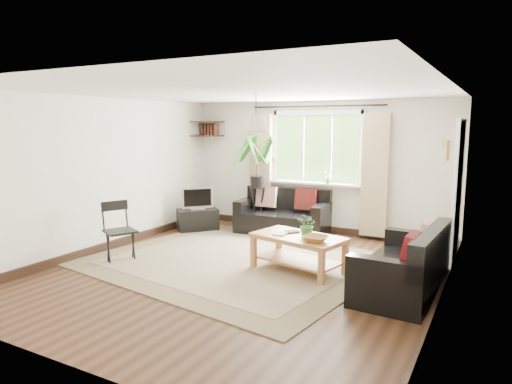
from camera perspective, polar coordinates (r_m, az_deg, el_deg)
The scene contains 24 objects.
floor at distance 6.25m, azimuth -1.78°, elevation -10.04°, with size 5.50×5.50×0.00m, color black.
ceiling at distance 5.94m, azimuth -1.89°, elevation 12.47°, with size 5.50×5.50×0.00m, color white.
wall_back at distance 8.45m, azimuth 7.64°, elevation 3.09°, with size 5.00×0.02×2.40m, color white.
wall_front at distance 3.90m, azimuth -22.75°, elevation -3.87°, with size 5.00×0.02×2.40m, color white.
wall_left at distance 7.55m, azimuth -18.45°, elevation 2.08°, with size 0.02×5.50×2.40m, color white.
wall_right at distance 5.20m, azimuth 22.69°, elevation -0.90°, with size 0.02×5.50×2.40m, color white.
rug at distance 6.74m, azimuth -2.53°, elevation -8.57°, with size 3.90×3.35×0.02m, color #BBB391.
window at distance 8.39m, azimuth 7.59°, elevation 5.45°, with size 2.50×0.16×2.16m, color white, non-canonical shape.
door at distance 6.91m, azimuth 23.84°, elevation -0.46°, with size 0.06×0.96×2.06m, color silver.
corner_shelf at distance 9.25m, azimuth -6.10°, elevation 7.86°, with size 0.50×0.50×0.34m, color black, non-canonical shape.
pendant_lamp at distance 6.28m, azimuth 0.00°, elevation 9.07°, with size 0.36×0.36×0.54m, color beige, non-canonical shape.
wall_sconce at distance 5.45m, azimuth 22.62°, elevation 5.23°, with size 0.12×0.12×0.28m, color beige, non-canonical shape.
sofa_back at distance 8.33m, azimuth 3.34°, elevation -2.61°, with size 1.63×0.82×0.77m, color black, non-canonical shape.
sofa_right at distance 5.72m, azimuth 17.84°, elevation -8.24°, with size 0.81×1.62×0.76m, color black, non-canonical shape.
coffee_table at distance 6.26m, azimuth 5.29°, elevation -7.65°, with size 1.22×0.67×0.50m, color brown, non-canonical shape.
table_plant at distance 6.15m, azimuth 6.49°, elevation -4.12°, with size 0.28×0.24×0.31m, color #306729.
bowl at distance 5.91m, azimuth 7.49°, elevation -5.80°, with size 0.31×0.31×0.08m, color olive.
book_a at distance 6.29m, azimuth 2.44°, elevation -5.11°, with size 0.16×0.22×0.02m, color white.
book_b at distance 6.44m, azimuth 4.27°, elevation -4.80°, with size 0.15×0.21×0.02m, color #522921.
tv_stand at distance 8.67m, azimuth -7.29°, elevation -3.45°, with size 0.74×0.42×0.40m, color black.
tv at distance 8.60m, azimuth -7.34°, elevation -0.72°, with size 0.57×0.19×0.44m, color #A5A5AA, non-canonical shape.
palm_stand at distance 8.54m, azimuth 0.19°, elevation 1.18°, with size 0.70×0.70×1.80m, color black, non-canonical shape.
folding_chair at distance 6.91m, azimuth -16.60°, elevation -4.86°, with size 0.45×0.45×0.87m, color black, non-canonical shape.
sill_plant at distance 8.27m, azimuth 8.94°, elevation 2.00°, with size 0.14×0.10×0.27m, color #2D6023.
Camera 1 is at (3.00, -5.11, 1.99)m, focal length 32.00 mm.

